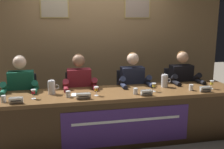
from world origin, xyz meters
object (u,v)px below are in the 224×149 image
chair_far_right (177,95)px  chair_far_left (24,105)px  juice_glass_center_right (154,86)px  panelist_far_left (21,91)px  water_pitcher_right_side (165,81)px  panelist_far_right (183,82)px  nameplate_center_left (83,96)px  juice_glass_far_left (33,92)px  nameplate_center_right (147,93)px  water_cup_far_left (4,99)px  nameplate_far_right (206,89)px  conference_table (114,109)px  juice_glass_center_left (96,89)px  panelist_center_left (80,88)px  nameplate_far_left (16,100)px  water_cup_center_right (136,91)px  panelist_center_right (134,85)px  water_cup_center_left (68,94)px  juice_glass_far_right (212,83)px  chair_center_left (79,101)px  water_pitcher_left_side (52,87)px  document_stack_center_left (79,95)px  chair_center_right (130,98)px  water_cup_far_right (191,88)px

chair_far_right → chair_far_left: bearing=180.0°
juice_glass_center_right → panelist_far_left: bearing=165.7°
panelist_far_left → water_pitcher_right_side: bearing=-7.2°
chair_far_right → panelist_far_right: size_ratio=0.73×
nameplate_center_left → water_pitcher_right_side: (1.27, 0.36, 0.05)m
juice_glass_center_right → panelist_far_right: 0.85m
juice_glass_far_left → juice_glass_center_right: same height
nameplate_center_left → nameplate_center_right: (0.85, -0.02, 0.00)m
water_cup_far_left → nameplate_far_right: water_cup_far_left is taller
water_cup_far_left → conference_table: bearing=3.1°
juice_glass_center_left → chair_far_right: (1.53, 0.71, -0.38)m
chair_far_left → water_pitcher_right_side: bearing=-12.4°
panelist_center_left → panelist_far_left: bearing=180.0°
nameplate_far_left → water_cup_center_right: size_ratio=1.96×
panelist_center_right → juice_glass_center_right: size_ratio=9.87×
water_cup_center_left → juice_glass_far_right: bearing=-0.3°
panelist_center_right → water_cup_center_right: bearing=-103.9°
water_cup_center_right → nameplate_far_left: bearing=-176.6°
nameplate_center_right → nameplate_far_right: 0.88m
panelist_far_right → nameplate_far_right: (0.02, -0.64, 0.05)m
juice_glass_far_right → chair_center_left: bearing=159.5°
panelist_far_left → water_pitcher_left_side: (0.45, -0.30, 0.11)m
chair_far_right → document_stack_center_left: bearing=-160.0°
nameplate_far_left → water_cup_far_left: (-0.16, 0.09, -0.00)m
conference_table → chair_center_left: (-0.43, 0.67, -0.07)m
water_cup_center_right → chair_far_right: chair_far_right is taller
chair_far_right → document_stack_center_left: (-1.75, -0.64, 0.30)m
panelist_far_left → document_stack_center_left: size_ratio=5.53×
nameplate_far_left → chair_far_right: 2.69m
panelist_center_right → document_stack_center_left: panelist_center_right is taller
chair_far_left → juice_glass_far_right: chair_far_left is taller
conference_table → water_cup_center_left: 0.68m
chair_center_right → nameplate_center_left: bearing=-136.2°
nameplate_center_left → chair_center_right: 1.24m
nameplate_far_left → juice_glass_center_left: (1.01, 0.13, 0.05)m
nameplate_center_right → chair_center_left: bearing=135.0°
chair_center_left → juice_glass_far_right: chair_center_left is taller
juice_glass_center_right → water_cup_far_right: (0.55, -0.05, -0.05)m
panelist_far_left → water_cup_far_left: bearing=-103.8°
nameplate_far_right → panelist_center_left: bearing=159.5°
nameplate_center_left → panelist_center_right: (0.86, 0.63, -0.05)m
nameplate_center_right → document_stack_center_left: nameplate_center_right is taller
panelist_far_left → chair_far_right: bearing=4.5°
juice_glass_center_right → juice_glass_far_right: same height
chair_center_left → water_pitcher_right_side: bearing=-20.2°
water_pitcher_left_side → conference_table: bearing=-11.5°
water_pitcher_left_side → water_pitcher_right_side: same height
juice_glass_center_right → chair_far_right: bearing=44.1°
chair_far_left → water_cup_far_right: chair_far_left is taller
juice_glass_center_left → nameplate_center_right: size_ratio=0.78×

